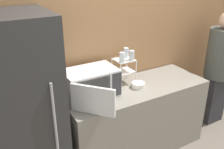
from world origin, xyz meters
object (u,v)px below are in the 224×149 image
dish_rack (124,66)px  microwave (91,84)px  person (219,65)px  glass_back_right (126,52)px  refrigerator (21,114)px  glass_front_left (122,57)px  glass_front_right (132,55)px  bowl (138,85)px

dish_rack → microwave: bearing=-167.5°
person → microwave: bearing=176.2°
glass_back_right → refrigerator: 1.39m
microwave → dish_rack: (0.50, 0.11, 0.07)m
glass_front_left → refrigerator: bearing=-174.7°
glass_back_right → glass_front_left: bearing=-138.2°
glass_front_right → glass_front_left: bearing=-179.2°
bowl → refrigerator: bearing=179.0°
microwave → refrigerator: size_ratio=0.39×
microwave → bowl: (0.58, -0.09, -0.12)m
person → refrigerator: bearing=178.6°
glass_front_right → person: (1.41, -0.18, -0.34)m
glass_front_left → glass_front_right: 0.14m
microwave → refrigerator: (-0.76, -0.07, -0.11)m
glass_front_left → glass_front_right: size_ratio=1.00×
dish_rack → bowl: bearing=-68.5°
glass_front_right → refrigerator: refrigerator is taller
microwave → refrigerator: 0.78m
person → refrigerator: refrigerator is taller
glass_front_left → person: size_ratio=0.07×
microwave → glass_front_left: (0.43, 0.04, 0.21)m
dish_rack → glass_back_right: bearing=40.3°
dish_rack → glass_front_left: size_ratio=2.64×
dish_rack → person: (1.48, -0.24, -0.19)m
microwave → bowl: microwave is taller
glass_front_left → bowl: glass_front_left is taller
dish_rack → bowl: 0.29m
person → dish_rack: bearing=170.7°
person → refrigerator: size_ratio=0.89×
glass_front_right → bowl: size_ratio=0.73×
glass_front_left → refrigerator: (-1.19, -0.11, -0.32)m
microwave → bowl: size_ratio=4.59×
glass_back_right → dish_rack: bearing=-139.7°
bowl → person: bearing=-1.8°
glass_back_right → glass_front_right: 0.12m
microwave → glass_front_left: bearing=5.9°
glass_front_right → person: bearing=-7.2°
glass_back_right → bowl: size_ratio=0.73×
glass_front_left → person: bearing=-6.5°
microwave → glass_front_right: (0.57, 0.05, 0.21)m
dish_rack → bowl: (0.08, -0.20, -0.19)m
glass_front_left → bowl: bearing=-41.7°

